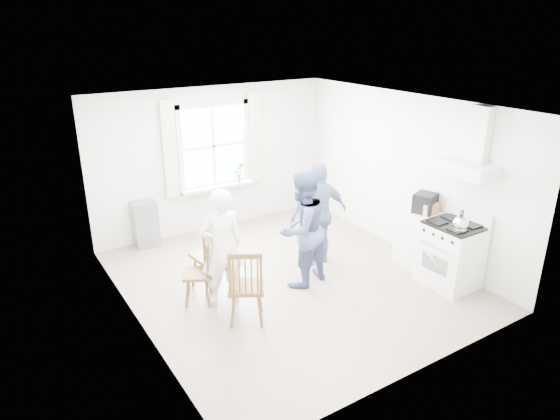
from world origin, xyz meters
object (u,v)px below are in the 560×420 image
object	(u,v)px
low_cabinet	(417,238)
person_right	(319,214)
gas_stove	(451,254)
person_mid	(302,229)
windsor_chair_a	(214,247)
windsor_chair_c	(204,264)
windsor_chair_b	(246,280)
stereo_stack	(425,203)
person_left	(221,247)

from	to	relation	value
low_cabinet	person_right	world-z (taller)	person_right
gas_stove	person_mid	world-z (taller)	person_mid
windsor_chair_a	windsor_chair_c	bearing A→B (deg)	-142.50
person_mid	windsor_chair_b	bearing A→B (deg)	10.03
stereo_stack	windsor_chair_a	world-z (taller)	stereo_stack
stereo_stack	person_right	distance (m)	1.62
stereo_stack	windsor_chair_b	distance (m)	3.15
windsor_chair_c	person_mid	size ratio (longest dim) A/B	0.54
stereo_stack	windsor_chair_c	world-z (taller)	stereo_stack
gas_stove	windsor_chair_b	xyz separation A→B (m)	(-3.02, 0.66, 0.16)
person_mid	person_right	size ratio (longest dim) A/B	1.04
windsor_chair_a	person_mid	bearing A→B (deg)	-22.64
low_cabinet	person_mid	size ratio (longest dim) A/B	0.52
person_mid	gas_stove	bearing A→B (deg)	133.24
windsor_chair_b	low_cabinet	bearing A→B (deg)	0.83
person_mid	stereo_stack	bearing A→B (deg)	150.92
stereo_stack	windsor_chair_a	xyz separation A→B (m)	(-3.07, 1.01, -0.37)
low_cabinet	stereo_stack	bearing A→B (deg)	-53.00
person_mid	person_right	xyz separation A→B (m)	(0.63, 0.43, -0.03)
windsor_chair_b	person_mid	xyz separation A→B (m)	(1.21, 0.53, 0.22)
stereo_stack	person_mid	distance (m)	2.00
low_cabinet	gas_stove	bearing A→B (deg)	-95.68
windsor_chair_c	person_mid	world-z (taller)	person_mid
low_cabinet	stereo_stack	world-z (taller)	stereo_stack
gas_stove	windsor_chair_b	world-z (taller)	gas_stove
gas_stove	person_right	size ratio (longest dim) A/B	0.68
person_left	windsor_chair_b	bearing A→B (deg)	95.44
stereo_stack	person_right	bearing A→B (deg)	143.47
low_cabinet	person_mid	world-z (taller)	person_mid
gas_stove	windsor_chair_c	distance (m)	3.54
windsor_chair_a	person_left	bearing A→B (deg)	-98.24
windsor_chair_b	person_left	world-z (taller)	person_left
windsor_chair_b	person_right	distance (m)	2.07
stereo_stack	windsor_chair_c	size ratio (longest dim) A/B	0.45
low_cabinet	person_right	bearing A→B (deg)	144.07
low_cabinet	windsor_chair_a	world-z (taller)	windsor_chair_a
low_cabinet	person_mid	distance (m)	1.99
windsor_chair_b	person_mid	bearing A→B (deg)	23.66
windsor_chair_b	person_right	bearing A→B (deg)	27.56
windsor_chair_a	windsor_chair_b	world-z (taller)	windsor_chair_a
low_cabinet	windsor_chair_b	xyz separation A→B (m)	(-3.09, -0.04, 0.19)
gas_stove	person_mid	distance (m)	2.20
gas_stove	stereo_stack	size ratio (longest dim) A/B	2.71
person_right	stereo_stack	bearing A→B (deg)	150.57
stereo_stack	gas_stove	bearing A→B (deg)	-99.08
gas_stove	person_right	xyz separation A→B (m)	(-1.19, 1.61, 0.34)
low_cabinet	person_right	distance (m)	1.60
person_left	person_right	xyz separation A→B (m)	(1.83, 0.29, 0.00)
stereo_stack	person_left	bearing A→B (deg)	167.88
gas_stove	low_cabinet	distance (m)	0.70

